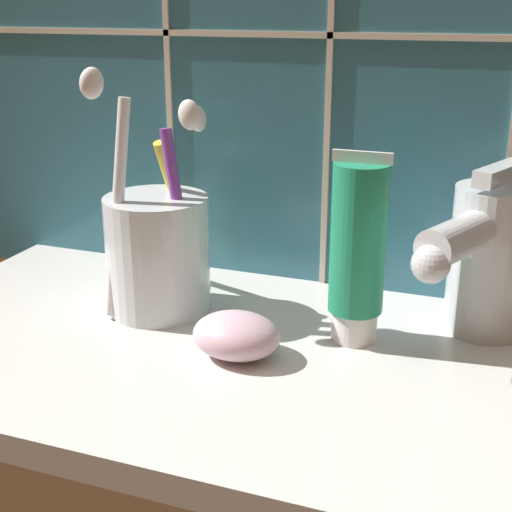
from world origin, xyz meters
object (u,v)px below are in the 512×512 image
(toothpaste_tube, at_px, (358,250))
(soap_bar, at_px, (236,335))
(sink_faucet, at_px, (486,256))
(toothbrush_cup, at_px, (158,249))

(toothpaste_tube, bearing_deg, soap_bar, -142.39)
(sink_faucet, height_order, soap_bar, sink_faucet)
(toothbrush_cup, distance_m, sink_faucet, 0.24)
(toothbrush_cup, relative_size, toothpaste_tube, 1.38)
(toothpaste_tube, xyz_separation_m, soap_bar, (-0.07, -0.05, -0.05))
(toothbrush_cup, height_order, soap_bar, toothbrush_cup)
(soap_bar, bearing_deg, toothpaste_tube, 37.61)
(toothbrush_cup, xyz_separation_m, soap_bar, (0.09, -0.05, -0.03))
(sink_faucet, relative_size, soap_bar, 2.02)
(toothpaste_tube, relative_size, soap_bar, 2.24)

